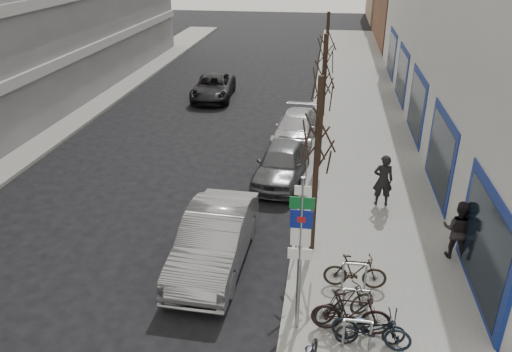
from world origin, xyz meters
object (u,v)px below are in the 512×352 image
(tree_near, at_px, (318,126))
(tree_mid, at_px, (324,70))
(bike_rack, at_px, (356,300))
(bike_far_curb, at_px, (371,327))
(parked_car_mid, at_px, (282,163))
(bike_far_inner, at_px, (355,271))
(meter_front, at_px, (296,234))
(lane_car, at_px, (213,87))
(pedestrian_near, at_px, (383,180))
(parked_car_front, at_px, (214,239))
(highway_sign_pole, at_px, (300,247))
(bike_near_right, at_px, (351,313))
(bike_mid_curb, at_px, (372,325))
(pedestrian_far, at_px, (458,229))
(meter_back, at_px, (313,116))
(bike_mid_inner, at_px, (344,303))
(tree_far, at_px, (327,40))
(meter_mid, at_px, (307,160))
(parked_car_back, at_px, (296,128))

(tree_near, relative_size, tree_mid, 1.00)
(bike_rack, xyz_separation_m, bike_far_curb, (0.31, -0.92, -0.01))
(parked_car_mid, bearing_deg, bike_far_inner, -61.84)
(meter_front, bearing_deg, tree_near, 48.01)
(tree_near, distance_m, lane_car, 17.43)
(pedestrian_near, bearing_deg, parked_car_front, 36.62)
(highway_sign_pole, height_order, bike_near_right, highway_sign_pole)
(lane_car, bearing_deg, bike_mid_curb, -71.15)
(tree_near, distance_m, pedestrian_near, 4.95)
(tree_mid, bearing_deg, bike_rack, -82.72)
(bike_mid_curb, bearing_deg, pedestrian_far, -24.06)
(bike_near_right, distance_m, parked_car_front, 4.61)
(highway_sign_pole, relative_size, bike_far_curb, 2.56)
(bike_rack, bearing_deg, tree_near, 112.48)
(tree_mid, bearing_deg, lane_car, 125.72)
(tree_near, xyz_separation_m, meter_front, (-0.45, -0.50, -3.19))
(bike_mid_curb, xyz_separation_m, pedestrian_far, (2.67, 4.03, 0.37))
(bike_rack, distance_m, lane_car, 20.23)
(bike_mid_curb, relative_size, bike_far_inner, 1.07)
(meter_back, relative_size, bike_far_curb, 0.77)
(pedestrian_near, bearing_deg, bike_mid_inner, 74.77)
(meter_front, height_order, bike_near_right, meter_front)
(tree_far, height_order, bike_near_right, tree_far)
(bike_mid_inner, bearing_deg, meter_mid, -20.87)
(bike_rack, height_order, bike_mid_curb, bike_mid_curb)
(parked_car_mid, xyz_separation_m, parked_car_back, (0.22, 4.36, -0.09))
(bike_far_inner, relative_size, pedestrian_far, 0.92)
(tree_far, height_order, meter_back, tree_far)
(meter_mid, xyz_separation_m, parked_car_back, (-0.75, 4.33, -0.25))
(pedestrian_near, bearing_deg, meter_back, -72.03)
(tree_mid, bearing_deg, meter_front, -93.68)
(bike_mid_inner, height_order, parked_car_front, parked_car_front)
(bike_far_inner, bearing_deg, meter_front, 53.08)
(meter_back, bearing_deg, pedestrian_near, -69.35)
(meter_back, bearing_deg, highway_sign_pole, -88.98)
(bike_far_inner, distance_m, pedestrian_far, 3.57)
(meter_back, relative_size, bike_far_inner, 0.74)
(tree_near, relative_size, meter_back, 4.33)
(pedestrian_far, bearing_deg, parked_car_mid, -17.70)
(parked_car_front, distance_m, parked_car_mid, 6.11)
(bike_far_inner, relative_size, pedestrian_near, 0.90)
(highway_sign_pole, relative_size, meter_mid, 3.31)
(parked_car_front, bearing_deg, bike_far_curb, -31.74)
(tree_far, height_order, bike_far_inner, tree_far)
(tree_mid, bearing_deg, pedestrian_far, -56.31)
(parked_car_front, bearing_deg, bike_far_inner, -8.88)
(tree_near, height_order, parked_car_mid, tree_near)
(meter_front, distance_m, parked_car_front, 2.40)
(tree_far, xyz_separation_m, bike_far_inner, (1.22, -14.72, -3.44))
(parked_car_mid, bearing_deg, meter_back, 86.65)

